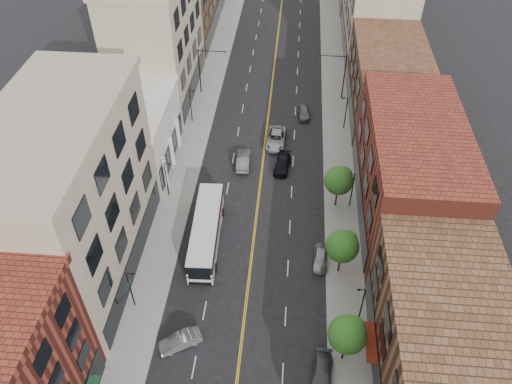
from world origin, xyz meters
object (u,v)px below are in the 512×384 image
(city_bus, at_px, (206,230))
(car_lane_behind, at_px, (243,160))
(car_lane_a, at_px, (282,164))
(car_angle_b, at_px, (180,341))
(car_lane_c, at_px, (304,112))
(car_lane_b, at_px, (276,139))
(car_parked_far, at_px, (320,258))
(car_parked_mid, at_px, (322,374))

(city_bus, relative_size, car_lane_behind, 2.64)
(city_bus, bearing_deg, car_lane_a, 57.28)
(car_angle_b, height_order, car_lane_c, car_lane_c)
(car_angle_b, xyz_separation_m, car_lane_c, (10.81, 38.61, 0.03))
(car_lane_b, bearing_deg, car_parked_far, -71.17)
(car_parked_mid, distance_m, car_lane_behind, 30.45)
(car_lane_a, bearing_deg, car_parked_mid, -73.81)
(car_lane_a, bearing_deg, car_lane_b, 108.70)
(car_parked_mid, distance_m, car_lane_c, 40.81)
(car_parked_mid, xyz_separation_m, car_lane_behind, (-9.92, 28.79, 0.13))
(car_lane_a, bearing_deg, car_angle_b, -100.69)
(car_parked_far, distance_m, car_lane_c, 27.71)
(car_angle_b, bearing_deg, city_bus, 147.85)
(car_lane_behind, xyz_separation_m, car_lane_a, (5.15, -0.33, -0.12))
(car_lane_behind, bearing_deg, car_lane_b, -131.60)
(car_parked_far, height_order, car_lane_a, car_parked_far)
(car_lane_c, bearing_deg, car_angle_b, -111.02)
(car_parked_far, distance_m, car_lane_b, 21.51)
(car_lane_b, xyz_separation_m, car_lane_c, (3.71, 6.94, -0.09))
(car_angle_b, xyz_separation_m, car_parked_mid, (13.00, -2.13, -0.02))
(car_parked_mid, relative_size, car_parked_far, 1.15)
(car_parked_far, distance_m, car_lane_behind, 18.54)
(car_lane_a, xyz_separation_m, car_lane_b, (-1.14, 5.35, 0.13))
(car_lane_a, distance_m, car_lane_c, 12.56)
(city_bus, relative_size, car_lane_a, 2.77)
(car_parked_mid, bearing_deg, car_lane_b, 105.13)
(car_parked_mid, distance_m, car_lane_b, 34.31)
(car_parked_far, bearing_deg, city_bus, 174.98)
(city_bus, bearing_deg, car_angle_b, -94.47)
(car_parked_mid, xyz_separation_m, car_lane_b, (-5.90, 33.80, 0.14))
(car_angle_b, xyz_separation_m, car_parked_far, (13.00, 10.99, -0.01))
(car_lane_a, relative_size, car_lane_b, 0.80)
(car_lane_a, bearing_deg, car_parked_far, -66.06)
(car_lane_a, relative_size, car_lane_c, 1.11)
(car_angle_b, relative_size, car_lane_c, 1.00)
(car_angle_b, distance_m, car_parked_far, 17.02)
(car_angle_b, xyz_separation_m, car_lane_a, (8.24, 26.32, -0.01))
(car_angle_b, height_order, car_parked_far, car_angle_b)
(car_parked_mid, bearing_deg, car_lane_c, 98.31)
(car_parked_far, bearing_deg, car_lane_behind, 126.06)
(car_lane_behind, bearing_deg, car_parked_mid, 106.11)
(city_bus, relative_size, car_parked_far, 3.23)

